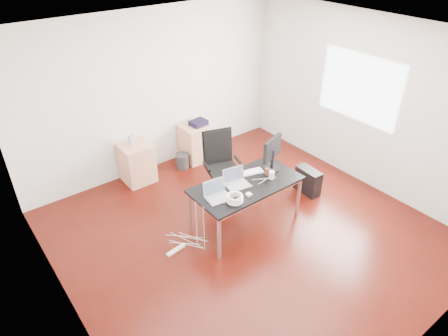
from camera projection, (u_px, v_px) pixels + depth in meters
room_shell at (252, 149)px, 5.16m from camera, size 5.00×5.00×5.00m
desk at (246, 187)px, 5.71m from camera, size 1.60×0.80×0.73m
office_chair at (221, 161)px, 6.44m from camera, size 0.60×0.61×1.08m
filing_cabinet_left at (137, 163)px, 6.89m from camera, size 0.50×0.50×0.70m
filing_cabinet_right at (196, 142)px, 7.52m from camera, size 0.50×0.50×0.70m
pc_tower at (308, 181)px, 6.65m from camera, size 0.22×0.46×0.44m
wastebasket at (182, 161)px, 7.35m from camera, size 0.25×0.25×0.28m
power_strip at (176, 250)px, 5.55m from camera, size 0.31×0.10×0.04m
laptop_left at (217, 194)px, 5.37m from camera, size 0.36×0.29×0.23m
laptop_right at (236, 181)px, 5.63m from camera, size 0.37×0.31×0.23m
monitor at (272, 152)px, 5.88m from camera, size 0.44×0.26×0.51m
keyboard at (249, 173)px, 5.90m from camera, size 0.46×0.24×0.02m
cup_white at (272, 175)px, 5.76m from camera, size 0.09×0.09×0.12m
cup_brown at (267, 171)px, 5.86m from camera, size 0.10×0.10×0.10m
cable_coil at (235, 198)px, 5.29m from camera, size 0.24×0.24×0.11m
power_adapter at (249, 194)px, 5.43m from camera, size 0.07×0.07×0.03m
speaker at (132, 140)px, 6.66m from camera, size 0.10×0.09×0.18m
navy_garment at (198, 123)px, 7.33m from camera, size 0.33×0.28×0.09m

